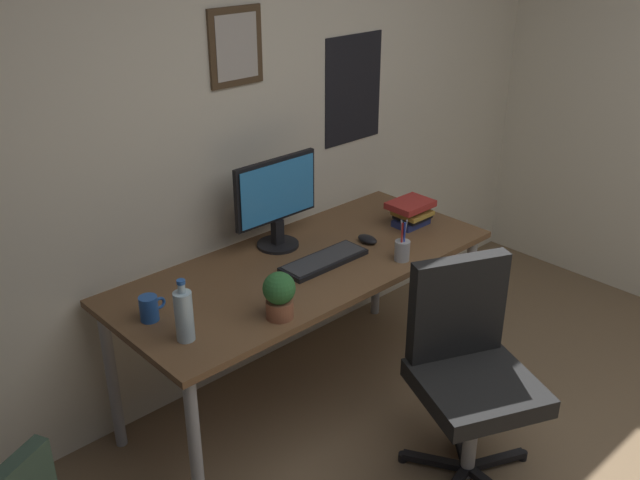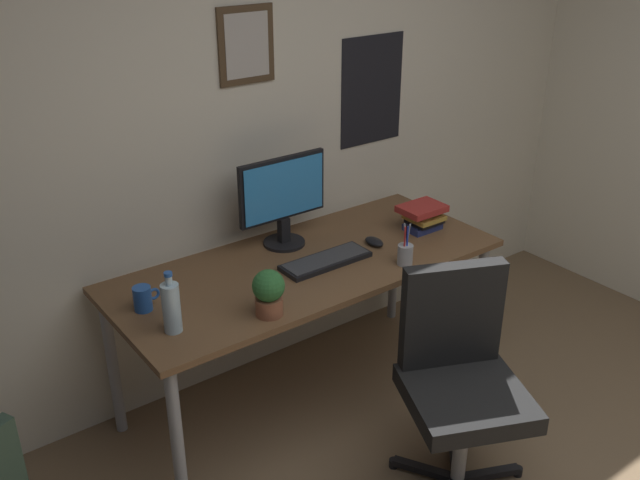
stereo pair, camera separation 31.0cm
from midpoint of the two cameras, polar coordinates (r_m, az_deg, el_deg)
The scene contains 11 objects.
wall_back at distance 3.42m, azimuth -1.87°, elevation 9.62°, with size 4.40×0.10×2.60m.
desk at distance 3.26m, azimuth 1.67°, elevation -2.96°, with size 1.81×0.76×0.75m.
office_chair at distance 2.98m, azimuth 14.13°, elevation -10.34°, with size 0.61×0.61×0.95m.
monitor at distance 3.31m, azimuth -0.33°, elevation 3.37°, with size 0.46×0.20×0.43m.
keyboard at distance 3.22m, azimuth 3.21°, elevation -1.74°, with size 0.43×0.15×0.03m.
computer_mouse at distance 3.41m, azimuth 6.97°, elevation -0.19°, with size 0.06×0.11×0.04m.
water_bottle at distance 2.71m, azimuth -8.65°, elevation -5.41°, with size 0.07×0.07×0.25m.
coffee_mug_near at distance 2.89m, azimuth -11.06°, elevation -4.70°, with size 0.11×0.07×0.10m.
potted_plant at distance 2.78m, azimuth -0.98°, elevation -4.23°, with size 0.13×0.13×0.20m.
pen_cup at distance 3.23m, azimuth 9.59°, elevation -1.13°, with size 0.07×0.07×0.20m.
book_stack_left at distance 3.59m, azimuth 10.71°, elevation 1.87°, with size 0.22×0.16×0.13m.
Camera 2 is at (-1.76, -0.66, 2.23)m, focal length 39.89 mm.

